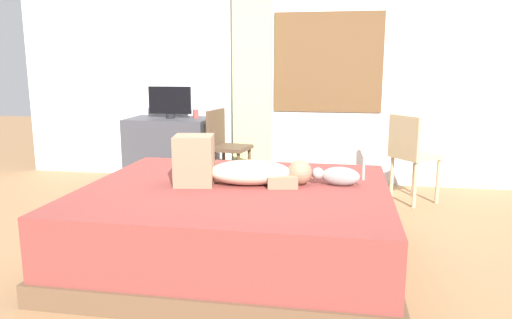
{
  "coord_description": "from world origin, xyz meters",
  "views": [
    {
      "loc": [
        0.65,
        -3.19,
        1.35
      ],
      "look_at": [
        0.05,
        0.14,
        0.68
      ],
      "focal_mm": 34.21,
      "sensor_mm": 36.0,
      "label": 1
    }
  ],
  "objects": [
    {
      "name": "ground_plane",
      "position": [
        0.0,
        0.0,
        0.0
      ],
      "size": [
        16.0,
        16.0,
        0.0
      ],
      "primitive_type": "plane",
      "color": "olive"
    },
    {
      "name": "back_wall_with_window",
      "position": [
        0.01,
        2.37,
        1.45
      ],
      "size": [
        6.4,
        0.14,
        2.9
      ],
      "color": "silver",
      "rests_on": "ground"
    },
    {
      "name": "bed",
      "position": [
        -0.05,
        -0.06,
        0.26
      ],
      "size": [
        2.09,
        1.8,
        0.53
      ],
      "color": "brown",
      "rests_on": "ground"
    },
    {
      "name": "person_lying",
      "position": [
        -0.07,
        -0.01,
        0.64
      ],
      "size": [
        0.94,
        0.4,
        0.34
      ],
      "color": "#CCB299",
      "rests_on": "bed"
    },
    {
      "name": "cat",
      "position": [
        0.62,
        0.08,
        0.59
      ],
      "size": [
        0.36,
        0.13,
        0.21
      ],
      "color": "gray",
      "rests_on": "bed"
    },
    {
      "name": "desk",
      "position": [
        -1.27,
        1.97,
        0.37
      ],
      "size": [
        0.9,
        0.56,
        0.74
      ],
      "color": "#38383D",
      "rests_on": "ground"
    },
    {
      "name": "tv_monitor",
      "position": [
        -1.25,
        1.97,
        0.92
      ],
      "size": [
        0.48,
        0.1,
        0.35
      ],
      "color": "black",
      "rests_on": "desk"
    },
    {
      "name": "cup",
      "position": [
        -0.98,
        2.04,
        0.79
      ],
      "size": [
        0.06,
        0.06,
        0.09
      ],
      "primitive_type": "cylinder",
      "color": "#B23D38",
      "rests_on": "desk"
    },
    {
      "name": "chair_by_desk",
      "position": [
        -0.59,
        1.79,
        0.51
      ],
      "size": [
        0.44,
        0.44,
        0.86
      ],
      "color": "#4C3828",
      "rests_on": "ground"
    },
    {
      "name": "chair_spare",
      "position": [
        1.3,
        1.61,
        0.51
      ],
      "size": [
        0.53,
        0.53,
        0.86
      ],
      "color": "tan",
      "rests_on": "ground"
    },
    {
      "name": "curtain_left",
      "position": [
        -0.37,
        2.25,
        1.26
      ],
      "size": [
        0.44,
        0.06,
        2.51
      ],
      "primitive_type": "cube",
      "color": "#ADCC75",
      "rests_on": "ground"
    }
  ]
}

